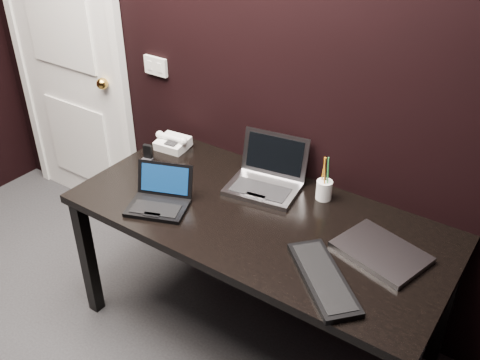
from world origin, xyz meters
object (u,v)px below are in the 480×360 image
Objects in this scene: ext_keyboard at (323,278)px; closed_laptop at (381,252)px; mobile_phone at (148,155)px; desk_phone at (173,143)px; netbook at (160,199)px; door at (66,55)px; silver_laptop at (266,179)px; pen_cup at (324,189)px; desk at (258,229)px.

closed_laptop is at bearing 66.01° from ext_keyboard.
ext_keyboard is at bearing -14.10° from mobile_phone.
ext_keyboard is at bearing -113.99° from closed_laptop.
desk_phone reaches higher than ext_keyboard.
netbook is 0.84m from ext_keyboard.
door is at bearing 155.39° from netbook.
door is at bearing 174.05° from silver_laptop.
mobile_phone reaches higher than ext_keyboard.
pen_cup reaches higher than desk_phone.
closed_laptop is 1.28m from mobile_phone.
ext_keyboard is 0.29m from closed_laptop.
ext_keyboard is at bearing -39.28° from silver_laptop.
desk_phone is 0.18m from mobile_phone.
silver_laptop is 1.87× the size of desk_phone.
mobile_phone is at bearing -167.12° from pen_cup.
desk is 4.30× the size of closed_laptop.
mobile_phone is (-1.28, 0.02, 0.02)m from closed_laptop.
door is 9.81× the size of pen_cup.
door is 10.68× the size of desk_phone.
desk_phone is (-0.71, 0.25, 0.11)m from desk.
desk is 4.53× the size of silver_laptop.
closed_laptop is at bearing -1.01° from mobile_phone.
silver_laptop is (0.31, 0.41, 0.01)m from netbook.
door is at bearing 172.45° from desk_phone.
ext_keyboard is (0.53, -0.43, -0.03)m from silver_laptop.
mobile_phone is 0.93m from pen_cup.
silver_laptop is at bearing 52.65° from netbook.
desk is (1.65, -0.38, -0.38)m from door.
silver_laptop is at bearing 165.95° from closed_laptop.
door is 5.70× the size of silver_laptop.
desk_phone is (-1.26, 0.20, 0.02)m from closed_laptop.
desk is 0.46m from netbook.
silver_laptop reaches higher than desk.
ext_keyboard is 2.07× the size of desk_phone.
desk is at bearing 25.54° from netbook.
door is 1.39m from netbook.
desk is 18.53× the size of mobile_phone.
netbook is 0.42m from mobile_phone.
ext_keyboard is at bearing -15.90° from door.
mobile_phone is (-0.02, -0.18, -0.00)m from desk_phone.
desk is at bearing -19.41° from desk_phone.
desk_phone is 2.18× the size of mobile_phone.
ext_keyboard is at bearing -1.58° from netbook.
desk_phone is 0.89m from pen_cup.
desk_phone is at bearing 171.03° from closed_laptop.
ext_keyboard is at bearing -26.74° from desk.
netbook reaches higher than desk_phone.
closed_laptop is 1.97× the size of desk_phone.
ext_keyboard is (0.43, -0.22, 0.09)m from desk.
netbook is at bearing -165.60° from closed_laptop.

